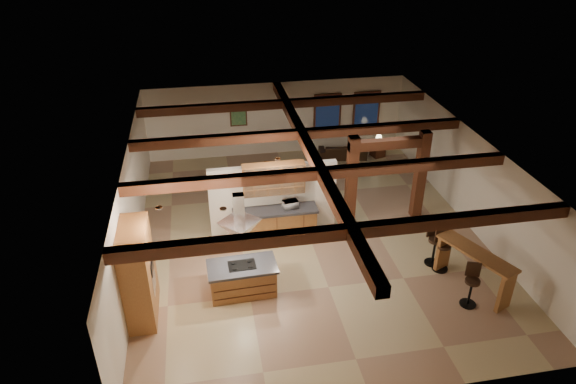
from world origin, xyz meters
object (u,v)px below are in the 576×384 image
dining_table (289,190)px  sofa (343,151)px  kitchen_island (243,278)px  bar_counter (474,264)px

dining_table → sofa: 3.87m
kitchen_island → bar_counter: bearing=-8.5°
dining_table → bar_counter: size_ratio=0.86×
sofa → bar_counter: bar_counter is taller
kitchen_island → sofa: bearing=57.5°
dining_table → bar_counter: bearing=-43.8°
kitchen_island → sofa: (4.67, 7.35, -0.16)m
dining_table → sofa: dining_table is taller
dining_table → sofa: bearing=57.3°
kitchen_island → sofa: 8.71m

